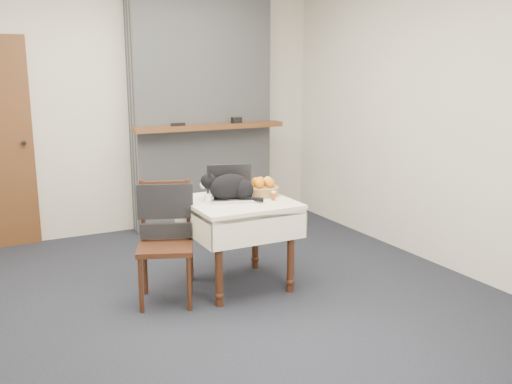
# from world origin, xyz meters

# --- Properties ---
(ground) EXTENTS (4.50, 4.50, 0.00)m
(ground) POSITION_xyz_m (0.00, 0.00, 0.00)
(ground) COLOR black
(ground) RESTS_ON ground
(room_shell) EXTENTS (4.52, 4.01, 2.61)m
(room_shell) POSITION_xyz_m (0.00, 0.46, 1.76)
(room_shell) COLOR beige
(room_shell) RESTS_ON ground
(chimney) EXTENTS (1.62, 0.48, 2.60)m
(chimney) POSITION_xyz_m (0.90, 1.85, 1.30)
(chimney) COLOR gray
(chimney) RESTS_ON ground
(side_table) EXTENTS (0.78, 0.78, 0.70)m
(side_table) POSITION_xyz_m (0.47, 0.03, 0.59)
(side_table) COLOR #38180F
(side_table) RESTS_ON ground
(laptop) EXTENTS (0.42, 0.39, 0.26)m
(laptop) POSITION_xyz_m (0.44, 0.11, 0.76)
(laptop) COLOR #B7B7BC
(laptop) RESTS_ON side_table
(cat) EXTENTS (0.43, 0.36, 0.24)m
(cat) POSITION_xyz_m (0.41, 0.05, 0.80)
(cat) COLOR black
(cat) RESTS_ON side_table
(cream_jar) EXTENTS (0.06, 0.06, 0.06)m
(cream_jar) POSITION_xyz_m (0.23, 0.05, 0.73)
(cream_jar) COLOR white
(cream_jar) RESTS_ON side_table
(pill_bottle) EXTENTS (0.04, 0.04, 0.07)m
(pill_bottle) POSITION_xyz_m (0.70, -0.10, 0.74)
(pill_bottle) COLOR #9E3D13
(pill_bottle) RESTS_ON side_table
(fruit_basket) EXTENTS (0.25, 0.25, 0.14)m
(fruit_basket) POSITION_xyz_m (0.72, 0.09, 0.76)
(fruit_basket) COLOR #A67043
(fruit_basket) RESTS_ON side_table
(desk_clutter) EXTENTS (0.15, 0.02, 0.01)m
(desk_clutter) POSITION_xyz_m (0.64, 0.06, 0.70)
(desk_clutter) COLOR black
(desk_clutter) RESTS_ON side_table
(chair) EXTENTS (0.52, 0.51, 0.89)m
(chair) POSITION_xyz_m (-0.12, 0.06, 0.57)
(chair) COLOR #38180F
(chair) RESTS_ON ground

